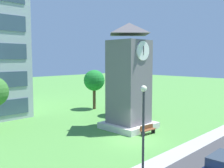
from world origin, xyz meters
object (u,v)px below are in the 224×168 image
(clock_tower, at_px, (129,82))
(tree_by_building, at_px, (94,81))
(park_bench, at_px, (148,130))
(tree_streetside, at_px, (122,90))
(street_lamp, at_px, (143,123))

(clock_tower, height_order, tree_by_building, clock_tower)
(park_bench, distance_m, tree_streetside, 9.12)
(street_lamp, height_order, tree_streetside, street_lamp)
(clock_tower, bearing_deg, tree_streetside, 47.88)
(park_bench, distance_m, street_lamp, 10.25)
(tree_by_building, distance_m, tree_streetside, 5.82)
(street_lamp, height_order, tree_by_building, street_lamp)
(park_bench, bearing_deg, street_lamp, -145.22)
(clock_tower, relative_size, street_lamp, 1.90)
(street_lamp, bearing_deg, clock_tower, 44.53)
(tree_by_building, bearing_deg, tree_streetside, -93.64)
(tree_streetside, bearing_deg, tree_by_building, 86.36)
(park_bench, bearing_deg, tree_by_building, 69.22)
(park_bench, xyz_separation_m, street_lamp, (-8.03, -5.58, 3.07))
(clock_tower, bearing_deg, street_lamp, -135.47)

